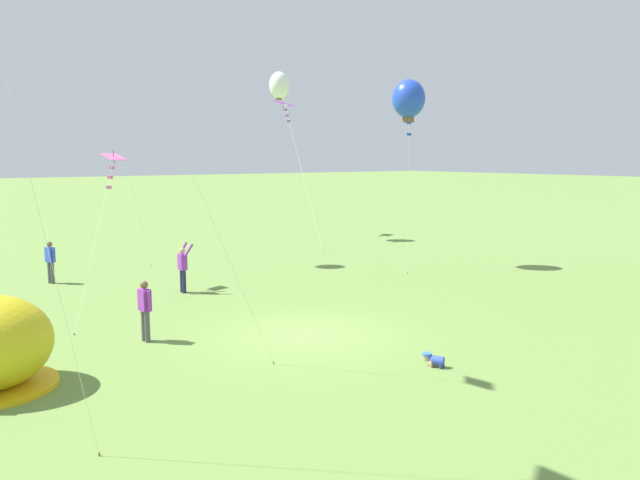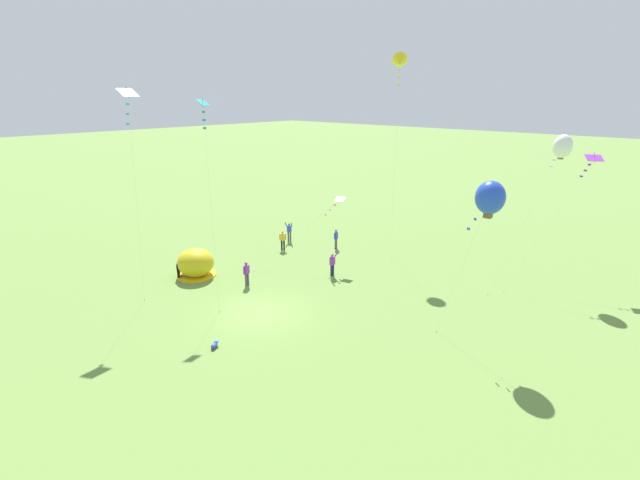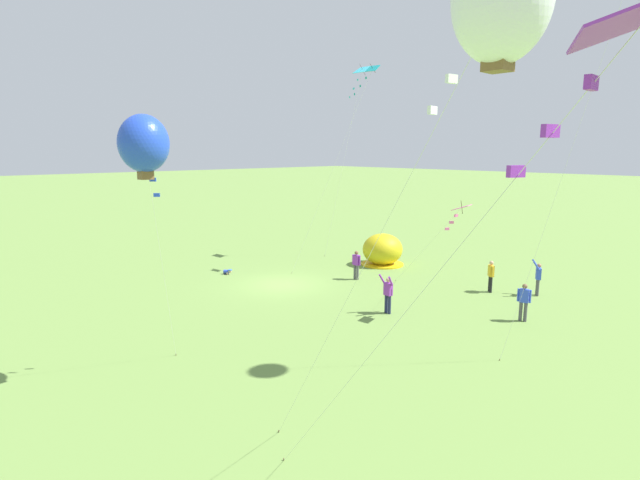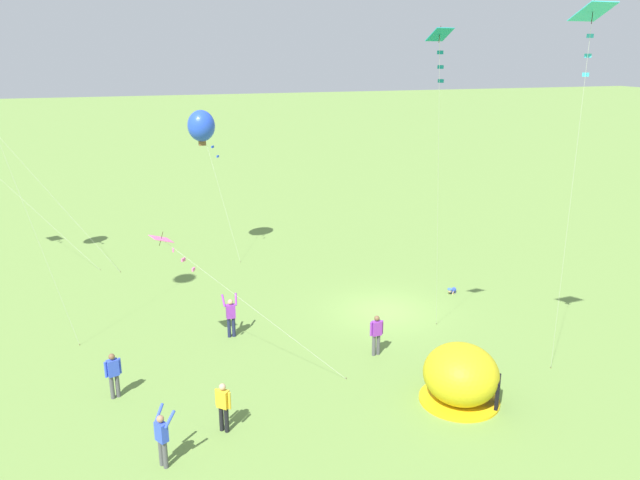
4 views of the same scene
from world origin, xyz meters
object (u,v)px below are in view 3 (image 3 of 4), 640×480
Objects in this scene: kite_pink at (458,213)px; person_flying_kite at (388,293)px; toddler_crawling at (228,271)px; kite_purple at (620,50)px; popup_tent at (382,250)px; person_with_toddler at (491,275)px; kite_blue at (144,144)px; person_watching_sky at (356,264)px; person_center_field at (524,300)px; kite_cyan at (361,75)px; person_arms_raised at (538,277)px; kite_teal at (367,79)px.

person_flying_kite is at bearing -54.70° from kite_pink.
kite_purple is at bearing 65.05° from toddler_crawling.
kite_pink is at bearing 57.79° from popup_tent.
person_flying_kite is 6.98m from person_with_toddler.
person_with_toddler is (-8.38, 12.87, 0.79)m from toddler_crawling.
kite_pink is 13.40m from kite_blue.
person_center_field is at bearing 91.28° from person_watching_sky.
kite_pink is 15.86m from kite_cyan.
person_flying_kite is 4.85m from kite_pink.
person_arms_raised is at bearing 121.96° from person_with_toddler.
kite_blue is 0.96× the size of kite_purple.
kite_cyan is (-0.26, -13.17, 11.54)m from person_arms_raised.
person_center_field is 17.01m from kite_blue.
kite_blue reaches higher than person_center_field.
kite_pink is at bearing 67.63° from kite_teal.
person_arms_raised is at bearing -162.75° from person_center_field.
kite_purple is at bearing 24.55° from person_arms_raised.
person_center_field is 0.26× the size of kite_pink.
person_with_toddler is 0.91× the size of person_arms_raised.
kite_blue reaches higher than person_watching_sky.
toddler_crawling is 14.35m from kite_teal.
kite_teal is (-6.90, 5.04, 11.53)m from toddler_crawling.
kite_cyan reaches higher than kite_purple.
kite_blue is 22.00m from kite_cyan.
kite_purple is (11.37, 24.45, 8.15)m from toddler_crawling.
kite_purple is (20.99, 9.59, 7.33)m from person_arms_raised.
popup_tent is 10.93m from kite_teal.
toddler_crawling is at bearing -9.74° from kite_cyan.
toddler_crawling is 0.32× the size of person_center_field.
kite_teal is at bearing -98.66° from person_center_field.
person_watching_sky is (-4.97, 6.18, 0.79)m from toddler_crawling.
person_watching_sky is 0.20× the size of kite_blue.
kite_cyan is at bearing 170.26° from toddler_crawling.
person_with_toddler is 19.21m from kite_blue.
kite_blue is 17.87m from kite_teal.
toddler_crawling is 0.04× the size of kite_teal.
kite_purple is (12.92, 12.99, 7.33)m from person_flying_kite.
popup_tent is at bearing 152.60° from toddler_crawling.
kite_purple is at bearing 46.95° from kite_cyan.
person_flying_kite is 0.21× the size of kite_purple.
person_arms_raised is at bearing -155.45° from kite_purple.
kite_cyan reaches higher than person_center_field.
kite_cyan is (-0.83, -2.99, 11.54)m from popup_tent.
toddler_crawling is 15.91m from kite_cyan.
kite_purple is (21.25, 22.75, -4.20)m from kite_cyan.
kite_purple reaches higher than person_watching_sky.
person_with_toddler is 0.20× the size of kite_blue.
kite_pink is 0.53× the size of kite_teal.
toddler_crawling is 0.32× the size of person_with_toddler.
kite_teal is (2.98, 3.35, -0.83)m from kite_cyan.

